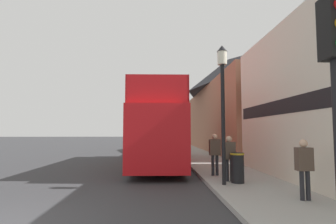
{
  "coord_description": "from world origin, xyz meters",
  "views": [
    {
      "loc": [
        3.37,
        -4.97,
        1.89
      ],
      "look_at": [
        4.06,
        9.4,
        2.97
      ],
      "focal_mm": 28.0,
      "sensor_mm": 36.0,
      "label": 1
    }
  ],
  "objects_px": {
    "pedestrian_third": "(215,150)",
    "lamp_post_second": "(187,112)",
    "pedestrian_nearest": "(304,163)",
    "litter_bin": "(237,167)",
    "tour_bus": "(159,132)",
    "parked_car_ahead_of_bus": "(163,146)",
    "pedestrian_second": "(229,154)",
    "lamp_post_nearest": "(223,87)"
  },
  "relations": [
    {
      "from": "parked_car_ahead_of_bus",
      "to": "pedestrian_second",
      "type": "bearing_deg",
      "value": -80.19
    },
    {
      "from": "pedestrian_third",
      "to": "parked_car_ahead_of_bus",
      "type": "bearing_deg",
      "value": 98.31
    },
    {
      "from": "tour_bus",
      "to": "pedestrian_second",
      "type": "xyz_separation_m",
      "value": [
        2.45,
        -5.69,
        -0.79
      ]
    },
    {
      "from": "parked_car_ahead_of_bus",
      "to": "lamp_post_second",
      "type": "height_order",
      "value": "lamp_post_second"
    },
    {
      "from": "tour_bus",
      "to": "pedestrian_second",
      "type": "relative_size",
      "value": 6.59
    },
    {
      "from": "parked_car_ahead_of_bus",
      "to": "pedestrian_second",
      "type": "xyz_separation_m",
      "value": [
        1.99,
        -13.24,
        0.43
      ]
    },
    {
      "from": "pedestrian_second",
      "to": "lamp_post_nearest",
      "type": "relative_size",
      "value": 0.34
    },
    {
      "from": "tour_bus",
      "to": "parked_car_ahead_of_bus",
      "type": "height_order",
      "value": "tour_bus"
    },
    {
      "from": "parked_car_ahead_of_bus",
      "to": "pedestrian_second",
      "type": "relative_size",
      "value": 2.65
    },
    {
      "from": "pedestrian_second",
      "to": "lamp_post_nearest",
      "type": "xyz_separation_m",
      "value": [
        -0.35,
        -0.6,
        2.28
      ]
    },
    {
      "from": "pedestrian_nearest",
      "to": "parked_car_ahead_of_bus",
      "type": "bearing_deg",
      "value": 101.35
    },
    {
      "from": "pedestrian_nearest",
      "to": "pedestrian_second",
      "type": "xyz_separation_m",
      "value": [
        -1.2,
        2.65,
        0.03
      ]
    },
    {
      "from": "litter_bin",
      "to": "tour_bus",
      "type": "bearing_deg",
      "value": 113.79
    },
    {
      "from": "lamp_post_second",
      "to": "tour_bus",
      "type": "bearing_deg",
      "value": -120.67
    },
    {
      "from": "pedestrian_third",
      "to": "tour_bus",
      "type": "bearing_deg",
      "value": 116.47
    },
    {
      "from": "lamp_post_nearest",
      "to": "parked_car_ahead_of_bus",
      "type": "bearing_deg",
      "value": 96.73
    },
    {
      "from": "lamp_post_second",
      "to": "litter_bin",
      "type": "relative_size",
      "value": 4.47
    },
    {
      "from": "lamp_post_nearest",
      "to": "tour_bus",
      "type": "bearing_deg",
      "value": 108.43
    },
    {
      "from": "pedestrian_nearest",
      "to": "litter_bin",
      "type": "height_order",
      "value": "pedestrian_nearest"
    },
    {
      "from": "pedestrian_nearest",
      "to": "pedestrian_third",
      "type": "distance_m",
      "value": 4.15
    },
    {
      "from": "parked_car_ahead_of_bus",
      "to": "pedestrian_third",
      "type": "height_order",
      "value": "pedestrian_third"
    },
    {
      "from": "lamp_post_second",
      "to": "pedestrian_second",
      "type": "bearing_deg",
      "value": -87.44
    },
    {
      "from": "pedestrian_second",
      "to": "lamp_post_second",
      "type": "height_order",
      "value": "lamp_post_second"
    },
    {
      "from": "tour_bus",
      "to": "lamp_post_second",
      "type": "height_order",
      "value": "lamp_post_second"
    },
    {
      "from": "pedestrian_third",
      "to": "lamp_post_nearest",
      "type": "relative_size",
      "value": 0.35
    },
    {
      "from": "parked_car_ahead_of_bus",
      "to": "pedestrian_nearest",
      "type": "height_order",
      "value": "pedestrian_nearest"
    },
    {
      "from": "pedestrian_second",
      "to": "pedestrian_third",
      "type": "bearing_deg",
      "value": 100.72
    },
    {
      "from": "pedestrian_nearest",
      "to": "pedestrian_second",
      "type": "distance_m",
      "value": 2.91
    },
    {
      "from": "pedestrian_nearest",
      "to": "litter_bin",
      "type": "distance_m",
      "value": 2.58
    },
    {
      "from": "pedestrian_third",
      "to": "lamp_post_second",
      "type": "bearing_deg",
      "value": 91.26
    },
    {
      "from": "pedestrian_second",
      "to": "pedestrian_nearest",
      "type": "bearing_deg",
      "value": -65.57
    },
    {
      "from": "pedestrian_second",
      "to": "lamp_post_second",
      "type": "xyz_separation_m",
      "value": [
        -0.41,
        9.13,
        2.21
      ]
    },
    {
      "from": "tour_bus",
      "to": "litter_bin",
      "type": "xyz_separation_m",
      "value": [
        2.64,
        -6.0,
        -1.21
      ]
    },
    {
      "from": "tour_bus",
      "to": "parked_car_ahead_of_bus",
      "type": "relative_size",
      "value": 2.49
    },
    {
      "from": "tour_bus",
      "to": "pedestrian_second",
      "type": "bearing_deg",
      "value": -65.42
    },
    {
      "from": "pedestrian_second",
      "to": "litter_bin",
      "type": "distance_m",
      "value": 0.55
    },
    {
      "from": "pedestrian_second",
      "to": "pedestrian_third",
      "type": "relative_size",
      "value": 0.96
    },
    {
      "from": "tour_bus",
      "to": "pedestrian_second",
      "type": "height_order",
      "value": "tour_bus"
    },
    {
      "from": "tour_bus",
      "to": "pedestrian_third",
      "type": "distance_m",
      "value": 5.03
    },
    {
      "from": "pedestrian_nearest",
      "to": "pedestrian_third",
      "type": "relative_size",
      "value": 0.93
    },
    {
      "from": "tour_bus",
      "to": "pedestrian_third",
      "type": "bearing_deg",
      "value": -62.25
    },
    {
      "from": "tour_bus",
      "to": "lamp_post_second",
      "type": "relative_size",
      "value": 2.29
    }
  ]
}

